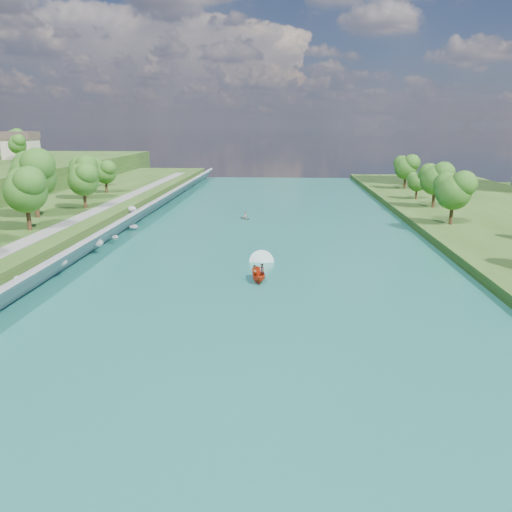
{
  "coord_description": "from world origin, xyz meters",
  "views": [
    {
      "loc": [
        3.16,
        -49.76,
        19.05
      ],
      "look_at": [
        -0.53,
        13.42,
        2.5
      ],
      "focal_mm": 35.0,
      "sensor_mm": 36.0,
      "label": 1
    }
  ],
  "objects": [
    {
      "name": "ground",
      "position": [
        0.0,
        0.0,
        0.0
      ],
      "size": [
        260.0,
        260.0,
        0.0
      ],
      "primitive_type": "plane",
      "color": "#2D5119",
      "rests_on": "ground"
    },
    {
      "name": "motorboat",
      "position": [
        -0.05,
        11.64,
        0.82
      ],
      "size": [
        3.6,
        18.99,
        2.19
      ],
      "rotation": [
        0.0,
        0.0,
        3.29
      ],
      "color": "red",
      "rests_on": "river_water"
    },
    {
      "name": "river_water",
      "position": [
        0.0,
        20.0,
        0.05
      ],
      "size": [
        55.0,
        240.0,
        0.1
      ],
      "primitive_type": "cube",
      "color": "#185B50",
      "rests_on": "ground"
    },
    {
      "name": "raft",
      "position": [
        -5.11,
        53.33,
        0.43
      ],
      "size": [
        3.16,
        3.22,
        1.5
      ],
      "rotation": [
        0.0,
        0.0,
        0.73
      ],
      "color": "gray",
      "rests_on": "river_water"
    },
    {
      "name": "riverside_path",
      "position": [
        -32.5,
        20.0,
        3.55
      ],
      "size": [
        3.0,
        200.0,
        0.1
      ],
      "primitive_type": "cube",
      "color": "gray",
      "rests_on": "berm_west"
    },
    {
      "name": "trees_ridge",
      "position": [
        -77.32,
        90.03,
        13.83
      ],
      "size": [
        14.43,
        45.09,
        10.78
      ],
      "color": "#1A5416",
      "rests_on": "ridge_west"
    },
    {
      "name": "riprap_bank",
      "position": [
        -25.86,
        19.26,
        1.82
      ],
      "size": [
        3.83,
        236.0,
        4.35
      ],
      "color": "slate",
      "rests_on": "ground"
    },
    {
      "name": "trees_east",
      "position": [
        37.88,
        34.95,
        6.79
      ],
      "size": [
        16.57,
        144.72,
        11.68
      ],
      "color": "#1A5416",
      "rests_on": "berm_east"
    }
  ]
}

